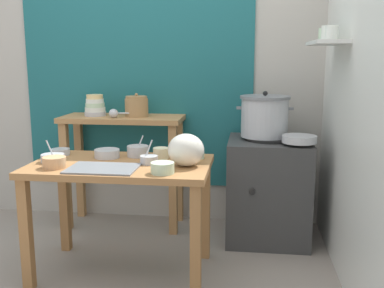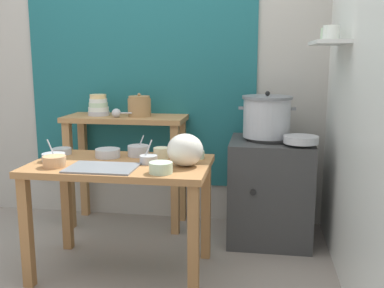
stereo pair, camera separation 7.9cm
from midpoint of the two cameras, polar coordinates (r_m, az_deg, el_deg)
ground_plane at (r=3.06m, az=-7.71°, el=-15.58°), size 9.00×9.00×0.00m
wall_back at (r=3.79m, az=-2.21°, el=10.03°), size 4.40×0.12×2.60m
wall_right at (r=2.88m, az=20.93°, el=9.01°), size 0.30×3.20×2.60m
prep_table at (r=2.85m, az=-8.14°, el=-4.48°), size 1.10×0.66×0.72m
back_shelf_table at (r=3.67m, az=-7.71°, el=0.10°), size 0.96×0.40×0.90m
stove_block at (r=3.46m, az=10.45°, el=-5.67°), size 0.60×0.61×0.78m
steamer_pot at (r=3.37m, az=10.08°, el=3.44°), size 0.42×0.37×0.34m
clay_pot at (r=3.59m, az=-6.02°, el=4.75°), size 0.18×0.18×0.18m
bowl_stack_enamel at (r=3.70m, az=-11.11°, el=4.72°), size 0.17×0.17×0.17m
ladle at (r=3.54m, az=-8.75°, el=3.88°), size 0.25×0.08×0.07m
serving_tray at (r=2.69m, az=-10.45°, el=-2.97°), size 0.40×0.28×0.01m
plastic_bag at (r=2.68m, az=-0.03°, el=-0.76°), size 0.22×0.20×0.20m
wide_pan at (r=3.19m, az=14.27°, el=0.55°), size 0.24×0.24×0.05m
prep_bowl_0 at (r=2.99m, az=-6.02°, el=-0.80°), size 0.14×0.14×0.14m
prep_bowl_1 at (r=2.54m, az=-3.07°, el=-2.95°), size 0.13×0.13×0.06m
prep_bowl_2 at (r=2.95m, az=-16.32°, el=-1.55°), size 0.14×0.14×0.14m
prep_bowl_3 at (r=2.98m, az=-9.83°, el=-1.08°), size 0.16×0.16×0.05m
prep_bowl_4 at (r=3.14m, az=-15.38°, el=-0.83°), size 0.12×0.12×0.04m
prep_bowl_5 at (r=2.91m, az=1.36°, el=-1.29°), size 0.10×0.10×0.05m
prep_bowl_6 at (r=2.92m, az=-3.12°, el=-1.07°), size 0.10×0.10×0.07m
prep_bowl_7 at (r=2.79m, az=-16.18°, el=-2.07°), size 0.14×0.14×0.06m
prep_bowl_8 at (r=2.77m, az=-4.69°, el=-1.89°), size 0.11×0.11×0.14m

